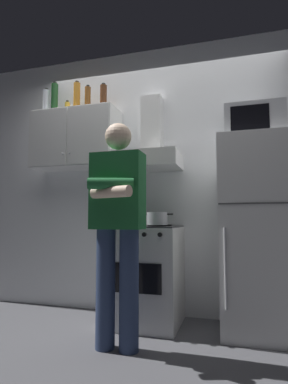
{
  "coord_description": "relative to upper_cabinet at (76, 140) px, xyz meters",
  "views": [
    {
      "loc": [
        0.73,
        -2.53,
        0.92
      ],
      "look_at": [
        0.0,
        0.0,
        1.15
      ],
      "focal_mm": 29.63,
      "sensor_mm": 36.0,
      "label": 1
    }
  ],
  "objects": [
    {
      "name": "bottle_liquor_amber",
      "position": [
        0.0,
        0.01,
        0.46
      ],
      "size": [
        0.07,
        0.07,
        0.33
      ],
      "color": "#B7721E",
      "rests_on": "upper_cabinet"
    },
    {
      "name": "cooking_pot",
      "position": [
        0.93,
        -0.24,
        -0.82
      ],
      "size": [
        0.28,
        0.18,
        0.11
      ],
      "color": "#B7BABF",
      "rests_on": "stove_oven"
    },
    {
      "name": "ground_plane",
      "position": [
        0.85,
        -0.37,
        -1.75
      ],
      "size": [
        7.0,
        7.0,
        0.0
      ],
      "primitive_type": "plane",
      "color": "#4C4C51"
    },
    {
      "name": "upper_cabinet",
      "position": [
        0.0,
        0.0,
        0.0
      ],
      "size": [
        0.9,
        0.37,
        0.6
      ],
      "color": "silver"
    },
    {
      "name": "stove_oven",
      "position": [
        0.8,
        -0.13,
        -1.32
      ],
      "size": [
        0.6,
        0.62,
        0.87
      ],
      "color": "silver",
      "rests_on": "ground_plane"
    },
    {
      "name": "bottle_beer_brown",
      "position": [
        0.14,
        -0.02,
        0.42
      ],
      "size": [
        0.06,
        0.06,
        0.26
      ],
      "color": "brown",
      "rests_on": "upper_cabinet"
    },
    {
      "name": "bottle_vodka_clear",
      "position": [
        -0.35,
        -0.03,
        0.43
      ],
      "size": [
        0.07,
        0.07,
        0.28
      ],
      "color": "silver",
      "rests_on": "upper_cabinet"
    },
    {
      "name": "bottle_spice_jar",
      "position": [
        -0.1,
        -0.0,
        0.36
      ],
      "size": [
        0.05,
        0.05,
        0.13
      ],
      "color": "gold",
      "rests_on": "upper_cabinet"
    },
    {
      "name": "bottle_wine_green",
      "position": [
        -0.25,
        -0.01,
        0.47
      ],
      "size": [
        0.07,
        0.07,
        0.35
      ],
      "color": "#19471E",
      "rests_on": "upper_cabinet"
    },
    {
      "name": "microwave",
      "position": [
        1.75,
        -0.11,
        -0.01
      ],
      "size": [
        0.48,
        0.37,
        0.28
      ],
      "color": "#B7BABF",
      "rests_on": "refrigerator"
    },
    {
      "name": "refrigerator",
      "position": [
        1.75,
        -0.12,
        -0.95
      ],
      "size": [
        0.6,
        0.62,
        1.6
      ],
      "color": "silver",
      "rests_on": "ground_plane"
    },
    {
      "name": "bottle_rum_dark",
      "position": [
        0.3,
        0.03,
        0.43
      ],
      "size": [
        0.07,
        0.07,
        0.28
      ],
      "color": "#47230F",
      "rests_on": "upper_cabinet"
    },
    {
      "name": "back_wall_tiled",
      "position": [
        0.85,
        0.23,
        -0.4
      ],
      "size": [
        4.8,
        0.1,
        2.7
      ],
      "primitive_type": "cube",
      "color": "white",
      "rests_on": "ground_plane"
    },
    {
      "name": "person_standing",
      "position": [
        0.75,
        -0.73,
        -0.85
      ],
      "size": [
        0.38,
        0.33,
        1.64
      ],
      "color": "navy",
      "rests_on": "ground_plane"
    },
    {
      "name": "range_hood",
      "position": [
        0.8,
        0.0,
        -0.15
      ],
      "size": [
        0.6,
        0.44,
        0.75
      ],
      "color": "white"
    }
  ]
}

